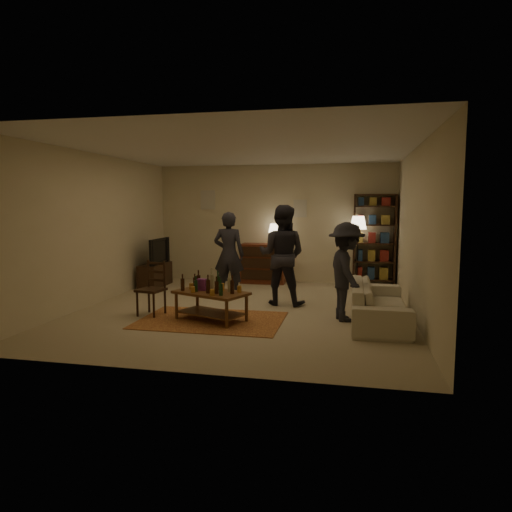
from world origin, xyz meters
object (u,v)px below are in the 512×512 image
(tv_stand, at_px, (155,269))
(sofa, at_px, (379,303))
(dresser, at_px, (264,262))
(dining_chair, at_px, (153,286))
(floor_lamp, at_px, (358,227))
(person_right, at_px, (282,255))
(person_by_sofa, at_px, (346,272))
(bookshelf, at_px, (374,239))
(person_left, at_px, (229,254))
(coffee_table, at_px, (211,295))

(tv_stand, bearing_deg, sofa, -25.34)
(tv_stand, distance_m, sofa, 5.14)
(dresser, bearing_deg, dining_chair, -109.50)
(floor_lamp, distance_m, person_right, 2.52)
(sofa, distance_m, person_by_sofa, 0.68)
(tv_stand, distance_m, floor_lamp, 4.52)
(dresser, bearing_deg, bookshelf, 1.57)
(floor_lamp, bearing_deg, tv_stand, -168.93)
(floor_lamp, height_order, person_left, person_left)
(tv_stand, distance_m, bookshelf, 4.84)
(person_right, bearing_deg, bookshelf, -120.82)
(dining_chair, distance_m, floor_lamp, 4.72)
(dresser, distance_m, person_left, 1.73)
(floor_lamp, bearing_deg, sofa, -84.35)
(dining_chair, bearing_deg, tv_stand, 124.00)
(person_left, bearing_deg, person_by_sofa, 148.03)
(tv_stand, bearing_deg, coffee_table, -51.22)
(person_right, bearing_deg, person_by_sofa, 147.18)
(dining_chair, relative_size, person_right, 0.50)
(tv_stand, height_order, sofa, tv_stand)
(person_right, bearing_deg, sofa, 156.14)
(coffee_table, xyz_separation_m, person_left, (-0.22, 1.88, 0.42))
(bookshelf, distance_m, floor_lamp, 0.46)
(bookshelf, xyz_separation_m, floor_lamp, (-0.35, -0.13, 0.27))
(dining_chair, xyz_separation_m, person_by_sofa, (3.08, 0.27, 0.29))
(dining_chair, distance_m, tv_stand, 2.66)
(coffee_table, relative_size, bookshelf, 0.63)
(tv_stand, height_order, person_by_sofa, person_by_sofa)
(coffee_table, bearing_deg, tv_stand, 128.78)
(dresser, height_order, person_left, person_left)
(tv_stand, xyz_separation_m, floor_lamp, (4.34, 0.85, 0.91))
(dining_chair, xyz_separation_m, tv_stand, (-1.07, 2.44, -0.08))
(dresser, bearing_deg, sofa, -52.46)
(dining_chair, xyz_separation_m, person_left, (0.82, 1.70, 0.36))
(coffee_table, distance_m, bookshelf, 4.48)
(bookshelf, xyz_separation_m, person_right, (-1.69, -2.22, -0.14))
(bookshelf, relative_size, person_left, 1.22)
(person_right, relative_size, person_by_sofa, 1.17)
(dresser, bearing_deg, floor_lamp, -1.74)
(person_by_sofa, bearing_deg, floor_lamp, -20.77)
(coffee_table, relative_size, person_by_sofa, 0.83)
(tv_stand, relative_size, bookshelf, 0.52)
(dresser, xyz_separation_m, person_by_sofa, (1.89, -3.09, 0.29))
(dresser, distance_m, bookshelf, 2.50)
(dining_chair, relative_size, sofa, 0.43)
(coffee_table, bearing_deg, bookshelf, 54.29)
(sofa, bearing_deg, dining_chair, 93.85)
(bookshelf, relative_size, person_by_sofa, 1.32)
(floor_lamp, relative_size, person_by_sofa, 1.01)
(coffee_table, distance_m, person_left, 1.94)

